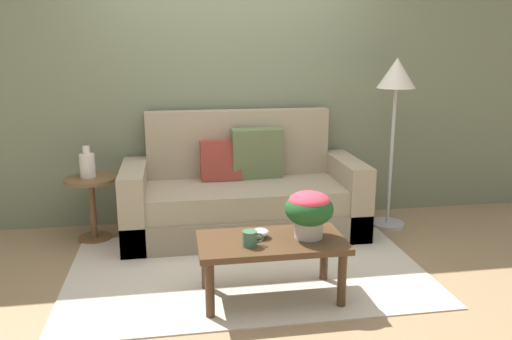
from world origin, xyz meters
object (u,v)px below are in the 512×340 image
Objects in this scene: floor_lamp at (396,90)px; table_vase at (87,165)px; couch at (243,197)px; coffee_table at (271,248)px; coffee_mug at (250,239)px; snack_bowl at (260,233)px; potted_plant at (309,209)px; side_table at (92,197)px.

table_vase is (-2.69, 0.11, -0.60)m from floor_lamp.
coffee_table is at bearing -89.51° from couch.
table_vase is at bearing 130.17° from coffee_mug.
coffee_table is at bearing -32.40° from snack_bowl.
potted_plant reaches higher than coffee_table.
coffee_mug is 0.16m from snack_bowl.
snack_bowl is at bearing 56.21° from coffee_mug.
table_vase is at bearing 177.75° from floor_lamp.
snack_bowl is (-0.07, 0.04, 0.10)m from coffee_table.
couch is 1.35× the size of floor_lamp.
potted_plant is (-1.10, -1.21, -0.66)m from floor_lamp.
couch is 1.31m from side_table.
floor_lamp is (2.67, -0.09, 0.88)m from side_table.
couch is at bearing 83.96° from coffee_mug.
couch is at bearing -1.41° from side_table.
couch is at bearing 177.68° from floor_lamp.
floor_lamp is at bearing -2.32° from couch.
couch reaches higher than table_vase.
coffee_table is 3.57× the size of table_vase.
potted_plant is 2.06m from table_vase.
coffee_mug is at bearing -49.93° from side_table.
snack_bowl is (-1.42, -1.17, -0.82)m from floor_lamp.
potted_plant is at bearing -39.62° from table_vase.
floor_lamp reaches higher than side_table.
side_table reaches higher than coffee_table.
floor_lamp is (1.36, -0.06, 0.94)m from couch.
coffee_mug reaches higher than coffee_table.
table_vase is at bearing 135.49° from coffee_table.
floor_lamp is at bearing -2.25° from table_vase.
couch is 6.54× the size of potted_plant.
coffee_table is (0.01, -1.26, 0.02)m from couch.
table_vase is (-1.18, 1.40, 0.20)m from coffee_mug.
potted_plant is (1.57, -1.29, 0.23)m from side_table.
couch is 1.36m from coffee_mug.
floor_lamp reaches higher than coffee_table.
floor_lamp is (1.35, 1.21, 0.91)m from coffee_table.
coffee_mug is (1.16, -1.38, 0.08)m from side_table.
table_vase is at bearing 140.38° from potted_plant.
table_vase is (-1.33, 0.05, 0.33)m from couch.
couch is 7.71× the size of table_vase.
potted_plant is at bearing -39.58° from side_table.
potted_plant reaches higher than side_table.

